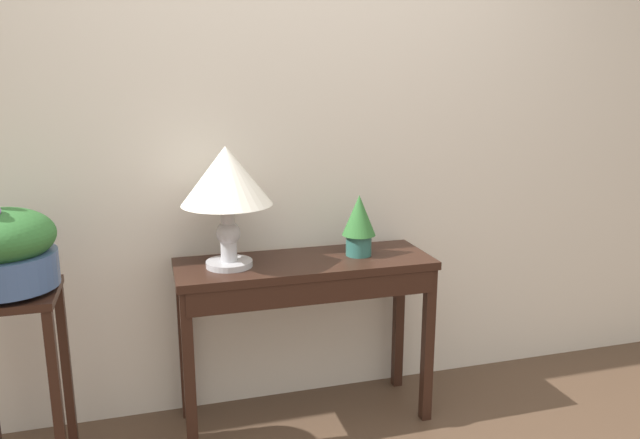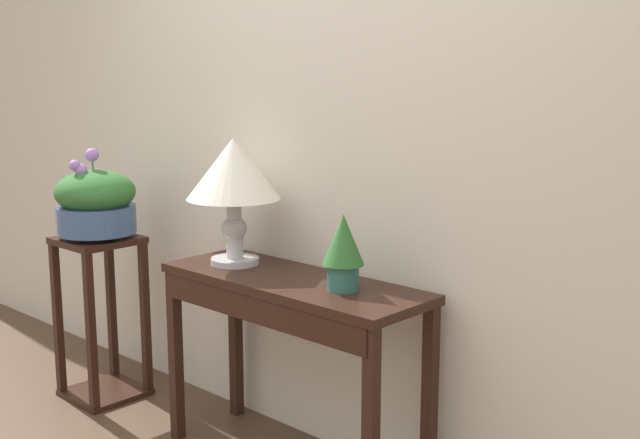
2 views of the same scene
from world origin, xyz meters
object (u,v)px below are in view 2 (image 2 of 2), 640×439
Objects in this scene: console_table at (288,309)px; potted_plant_on_console at (343,248)px; planter_bowl_wide at (96,202)px; pedestal_stand_left at (102,318)px; table_lamp at (233,175)px.

potted_plant_on_console reaches higher than console_table.
potted_plant_on_console is at bearing 5.37° from planter_bowl_wide.
pedestal_stand_left reaches higher than console_table.
console_table is at bearing 5.12° from planter_bowl_wide.
table_lamp is 1.24× the size of planter_bowl_wide.
planter_bowl_wide reaches higher than potted_plant_on_console.
potted_plant_on_console is at bearing 0.59° from table_lamp.
pedestal_stand_left is (-1.40, -0.13, -0.53)m from potted_plant_on_console.
planter_bowl_wide is at bearing -174.63° from potted_plant_on_console.
table_lamp is at bearing 176.02° from console_table.
potted_plant_on_console is 0.67× the size of planter_bowl_wide.
planter_bowl_wide reaches higher than pedestal_stand_left.
pedestal_stand_left is (-0.82, -0.13, -0.74)m from table_lamp.
console_table is at bearing -173.45° from potted_plant_on_console.
table_lamp reaches higher than potted_plant_on_console.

